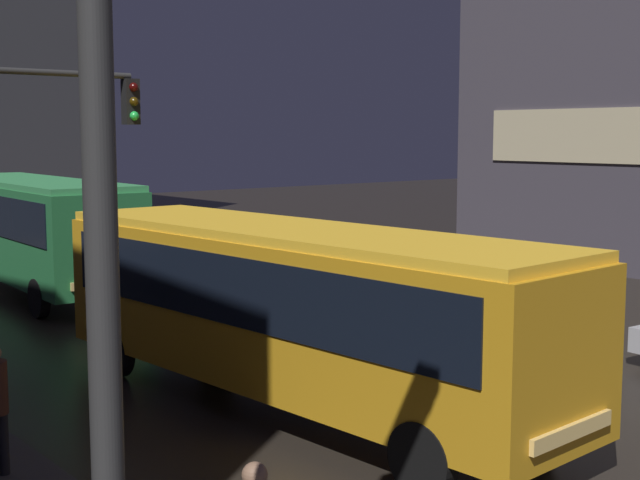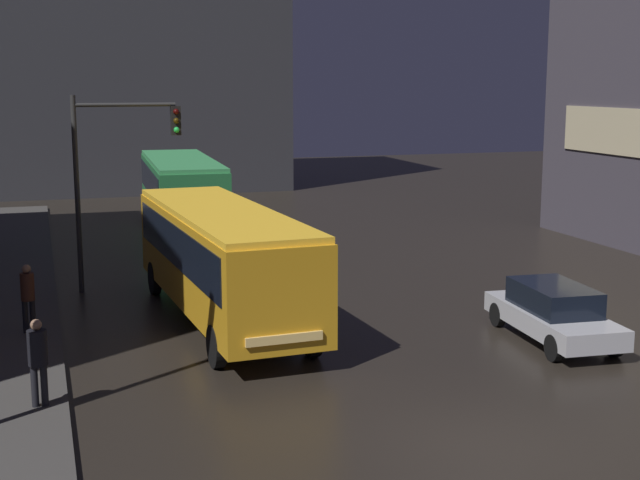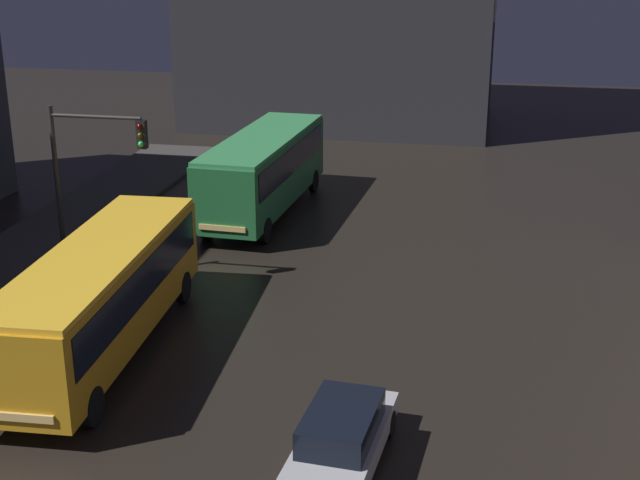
# 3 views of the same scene
# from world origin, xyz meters

# --- Properties ---
(ground_plane) EXTENTS (120.00, 120.00, 0.00)m
(ground_plane) POSITION_xyz_m (0.00, 0.00, 0.00)
(ground_plane) COLOR black
(building_far_backdrop) EXTENTS (18.07, 12.00, 19.83)m
(building_far_backdrop) POSITION_xyz_m (-1.80, 43.51, 9.92)
(building_far_backdrop) COLOR #2D2D33
(building_far_backdrop) RESTS_ON ground
(bus_near) EXTENTS (3.12, 10.64, 3.10)m
(bus_near) POSITION_xyz_m (-2.73, 9.75, 1.91)
(bus_near) COLOR orange
(bus_near) RESTS_ON ground
(bus_far) EXTENTS (3.10, 10.31, 3.31)m
(bus_far) POSITION_xyz_m (-1.68, 23.42, 2.04)
(bus_far) COLOR #236B38
(bus_far) RESTS_ON ground
(car_taxi) EXTENTS (2.04, 4.62, 1.44)m
(car_taxi) POSITION_xyz_m (4.83, 5.42, 0.74)
(car_taxi) COLOR #B7B7BC
(car_taxi) RESTS_ON ground
(pedestrian_near) EXTENTS (0.40, 0.40, 1.77)m
(pedestrian_near) POSITION_xyz_m (-7.53, 4.08, 1.20)
(pedestrian_near) COLOR black
(pedestrian_near) RESTS_ON sidewalk_left
(pedestrian_mid) EXTENTS (0.43, 0.43, 1.76)m
(pedestrian_mid) POSITION_xyz_m (-7.75, 9.63, 1.18)
(pedestrian_mid) COLOR black
(pedestrian_mid) RESTS_ON sidewalk_left
(traffic_light_main) EXTENTS (3.29, 0.35, 6.05)m
(traffic_light_main) POSITION_xyz_m (-5.11, 14.42, 4.11)
(traffic_light_main) COLOR #2D2D2D
(traffic_light_main) RESTS_ON ground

